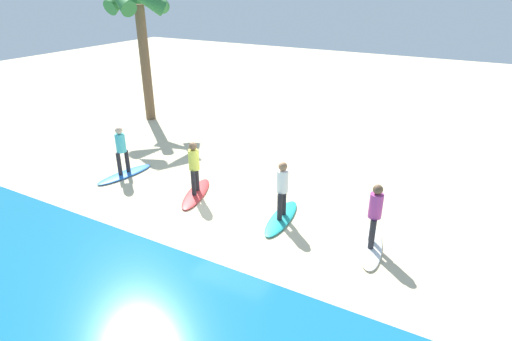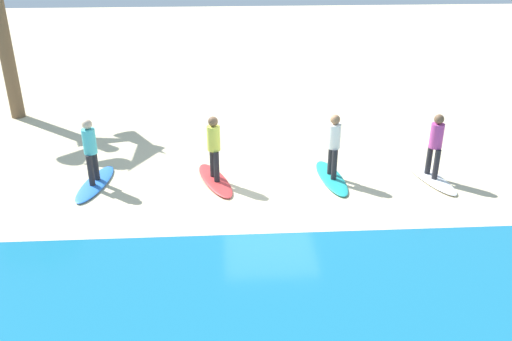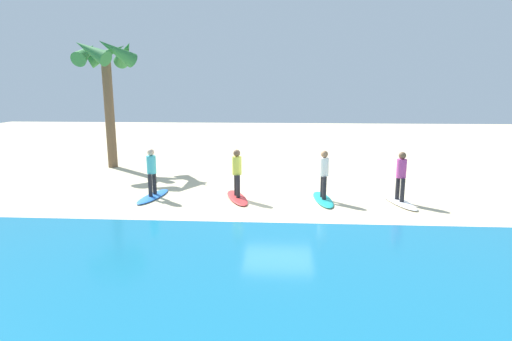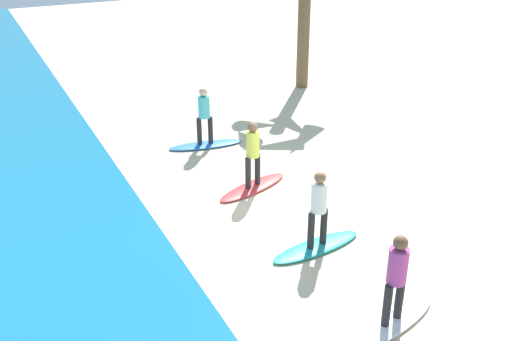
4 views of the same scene
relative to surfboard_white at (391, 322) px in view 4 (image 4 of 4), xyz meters
The scene contains 9 objects.
ground_plane 4.07m from the surfboard_white, ahead, with size 60.00×60.00×0.00m, color beige.
surfboard_white is the anchor object (origin of this frame).
surfer_white 0.99m from the surfboard_white, ahead, with size 0.32×0.45×1.64m.
surfboard_teal 2.52m from the surfboard_white, ahead, with size 2.10×0.56×0.09m, color teal.
surfer_teal 2.71m from the surfboard_white, ahead, with size 0.32×0.46×1.64m.
surfboard_red 5.47m from the surfboard_white, ahead, with size 2.10×0.56×0.09m, color red.
surfer_red 5.56m from the surfboard_white, ahead, with size 0.32×0.44×1.64m.
surfboard_blue 8.44m from the surfboard_white, ahead, with size 2.10×0.56×0.09m, color blue.
surfer_blue 8.50m from the surfboard_white, ahead, with size 0.32×0.46×1.64m.
Camera 4 is at (-9.89, 6.04, 6.53)m, focal length 41.06 mm.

